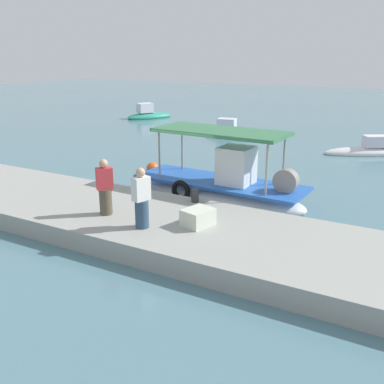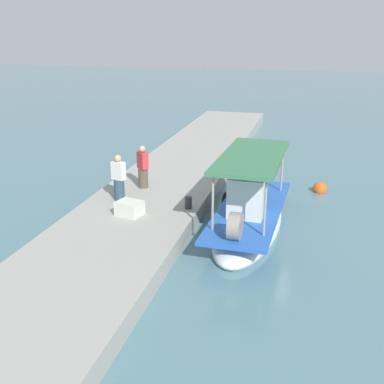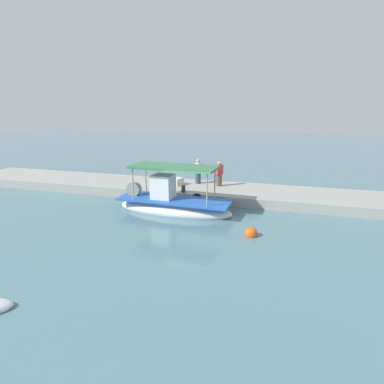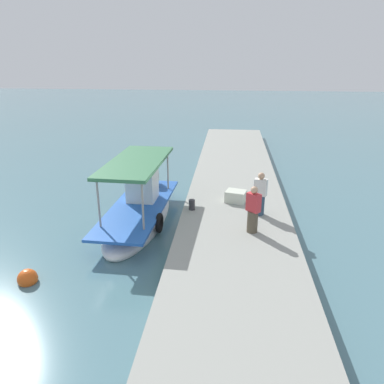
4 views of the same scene
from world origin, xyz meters
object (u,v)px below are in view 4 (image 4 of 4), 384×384
(main_fishing_boat, at_px, (140,211))
(cargo_crate, at_px, (236,196))
(marker_buoy, at_px, (28,279))
(fisherman_near_bollard, at_px, (260,196))
(fisherman_by_crate, at_px, (253,212))
(mooring_bollard, at_px, (192,205))

(main_fishing_boat, relative_size, cargo_crate, 8.12)
(main_fishing_boat, bearing_deg, marker_buoy, 153.22)
(marker_buoy, bearing_deg, cargo_crate, -47.12)
(fisherman_near_bollard, xyz_separation_m, fisherman_by_crate, (-1.52, 0.33, -0.01))
(main_fishing_boat, relative_size, fisherman_by_crate, 3.98)
(mooring_bollard, bearing_deg, main_fishing_boat, 91.80)
(fisherman_by_crate, distance_m, cargo_crate, 2.84)
(main_fishing_boat, distance_m, fisherman_by_crate, 4.67)
(fisherman_by_crate, bearing_deg, mooring_bollard, 52.55)
(fisherman_near_bollard, bearing_deg, fisherman_by_crate, 167.54)
(fisherman_by_crate, relative_size, cargo_crate, 2.04)
(main_fishing_boat, distance_m, marker_buoy, 5.05)
(main_fishing_boat, height_order, cargo_crate, main_fishing_boat)
(fisherman_by_crate, distance_m, marker_buoy, 7.25)
(main_fishing_boat, height_order, fisherman_by_crate, main_fishing_boat)
(cargo_crate, bearing_deg, fisherman_near_bollard, -144.93)
(cargo_crate, relative_size, marker_buoy, 1.38)
(fisherman_near_bollard, xyz_separation_m, mooring_bollard, (0.19, 2.57, -0.54))
(cargo_crate, xyz_separation_m, marker_buoy, (-5.60, 6.03, -0.68))
(main_fishing_boat, xyz_separation_m, mooring_bollard, (0.06, -2.06, 0.31))
(mooring_bollard, relative_size, cargo_crate, 0.51)
(fisherman_by_crate, bearing_deg, fisherman_near_bollard, -12.46)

